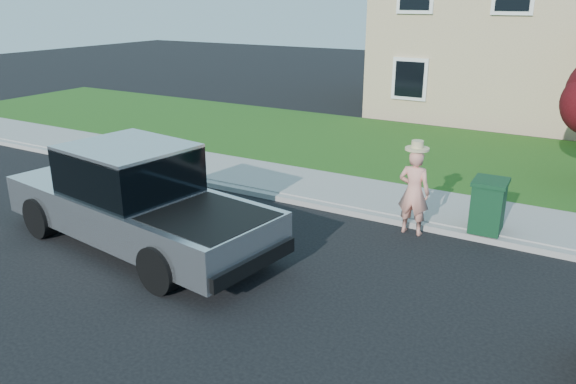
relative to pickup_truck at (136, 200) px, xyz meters
The scene contains 8 objects.
ground 3.09m from the pickup_truck, 10.07° to the left, with size 80.00×80.00×0.00m, color black.
curb 5.27m from the pickup_truck, 41.10° to the left, with size 40.00×0.20×0.12m, color gray.
sidewalk 6.04m from the pickup_truck, 49.07° to the left, with size 40.00×2.00×0.15m, color gray.
lawn 9.87m from the pickup_truck, 66.52° to the left, with size 40.00×7.00×0.10m, color #174714.
house 17.57m from the pickup_truck, 75.94° to the left, with size 14.00×11.30×6.85m.
pickup_truck is the anchor object (origin of this frame).
woman 5.23m from the pickup_truck, 36.60° to the left, with size 0.62×0.45×1.86m.
trash_bin 6.59m from the pickup_truck, 33.35° to the left, with size 0.65×0.74×1.02m.
Camera 1 is at (4.33, -7.41, 4.39)m, focal length 35.00 mm.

